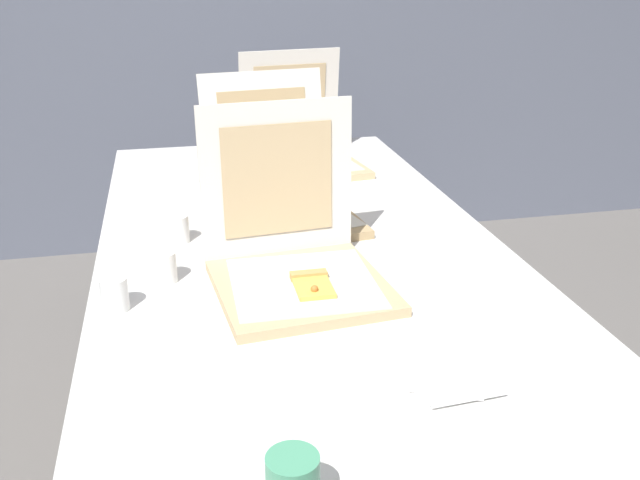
{
  "coord_description": "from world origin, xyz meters",
  "views": [
    {
      "loc": [
        -0.3,
        -1.07,
        1.41
      ],
      "look_at": [
        0.02,
        0.4,
        0.79
      ],
      "focal_mm": 39.44,
      "sensor_mm": 36.0,
      "label": 1
    }
  ],
  "objects_px": {
    "table": "(300,257)",
    "cup_white_near_left": "(115,294)",
    "pizza_box_middle": "(282,200)",
    "pizza_box_back": "(302,151)",
    "cup_white_near_center": "(164,267)",
    "cup_white_far": "(202,193)",
    "cup_white_mid": "(178,229)",
    "napkin_pile": "(447,377)",
    "pizza_box_front": "(296,262)"
  },
  "relations": [
    {
      "from": "pizza_box_front",
      "to": "cup_white_far",
      "type": "xyz_separation_m",
      "value": [
        -0.17,
        0.57,
        -0.02
      ]
    },
    {
      "from": "table",
      "to": "cup_white_near_left",
      "type": "relative_size",
      "value": 28.57
    },
    {
      "from": "table",
      "to": "cup_white_near_center",
      "type": "bearing_deg",
      "value": -153.01
    },
    {
      "from": "cup_white_far",
      "to": "cup_white_mid",
      "type": "distance_m",
      "value": 0.28
    },
    {
      "from": "pizza_box_front",
      "to": "cup_white_far",
      "type": "bearing_deg",
      "value": 100.92
    },
    {
      "from": "pizza_box_middle",
      "to": "pizza_box_back",
      "type": "distance_m",
      "value": 0.5
    },
    {
      "from": "table",
      "to": "cup_white_far",
      "type": "relative_size",
      "value": 28.57
    },
    {
      "from": "pizza_box_middle",
      "to": "napkin_pile",
      "type": "height_order",
      "value": "pizza_box_middle"
    },
    {
      "from": "pizza_box_back",
      "to": "cup_white_mid",
      "type": "bearing_deg",
      "value": -134.0
    },
    {
      "from": "pizza_box_middle",
      "to": "cup_white_far",
      "type": "xyz_separation_m",
      "value": [
        -0.21,
        0.16,
        -0.02
      ]
    },
    {
      "from": "pizza_box_back",
      "to": "napkin_pile",
      "type": "relative_size",
      "value": 2.39
    },
    {
      "from": "pizza_box_back",
      "to": "napkin_pile",
      "type": "bearing_deg",
      "value": -97.89
    },
    {
      "from": "table",
      "to": "cup_white_mid",
      "type": "relative_size",
      "value": 28.57
    },
    {
      "from": "pizza_box_middle",
      "to": "pizza_box_back",
      "type": "relative_size",
      "value": 1.16
    },
    {
      "from": "table",
      "to": "cup_white_near_left",
      "type": "height_order",
      "value": "cup_white_near_left"
    },
    {
      "from": "pizza_box_front",
      "to": "cup_white_near_left",
      "type": "relative_size",
      "value": 5.73
    },
    {
      "from": "cup_white_far",
      "to": "cup_white_near_center",
      "type": "bearing_deg",
      "value": -102.68
    },
    {
      "from": "cup_white_far",
      "to": "pizza_box_front",
      "type": "bearing_deg",
      "value": -73.37
    },
    {
      "from": "cup_white_near_left",
      "to": "cup_white_mid",
      "type": "xyz_separation_m",
      "value": [
        0.14,
        0.34,
        0.0
      ]
    },
    {
      "from": "cup_white_near_center",
      "to": "cup_white_near_left",
      "type": "bearing_deg",
      "value": -131.22
    },
    {
      "from": "table",
      "to": "pizza_box_back",
      "type": "distance_m",
      "value": 0.67
    },
    {
      "from": "cup_white_near_center",
      "to": "napkin_pile",
      "type": "distance_m",
      "value": 0.68
    },
    {
      "from": "pizza_box_front",
      "to": "pizza_box_back",
      "type": "distance_m",
      "value": 0.91
    },
    {
      "from": "pizza_box_back",
      "to": "napkin_pile",
      "type": "xyz_separation_m",
      "value": [
        0.0,
        -1.31,
        -0.05
      ]
    },
    {
      "from": "cup_white_near_left",
      "to": "cup_white_near_center",
      "type": "distance_m",
      "value": 0.15
    },
    {
      "from": "table",
      "to": "cup_white_mid",
      "type": "bearing_deg",
      "value": 169.25
    },
    {
      "from": "pizza_box_front",
      "to": "cup_white_mid",
      "type": "xyz_separation_m",
      "value": [
        -0.25,
        0.3,
        -0.02
      ]
    },
    {
      "from": "cup_white_far",
      "to": "table",
      "type": "bearing_deg",
      "value": -55.47
    },
    {
      "from": "pizza_box_middle",
      "to": "napkin_pile",
      "type": "xyz_separation_m",
      "value": [
        0.15,
        -0.84,
        -0.05
      ]
    },
    {
      "from": "table",
      "to": "cup_white_far",
      "type": "height_order",
      "value": "cup_white_far"
    },
    {
      "from": "pizza_box_back",
      "to": "cup_white_mid",
      "type": "relative_size",
      "value": 5.74
    },
    {
      "from": "pizza_box_middle",
      "to": "napkin_pile",
      "type": "relative_size",
      "value": 2.77
    },
    {
      "from": "table",
      "to": "cup_white_mid",
      "type": "xyz_separation_m",
      "value": [
        -0.3,
        0.06,
        0.08
      ]
    },
    {
      "from": "pizza_box_front",
      "to": "cup_white_mid",
      "type": "distance_m",
      "value": 0.39
    },
    {
      "from": "pizza_box_front",
      "to": "napkin_pile",
      "type": "bearing_deg",
      "value": -72.23
    },
    {
      "from": "cup_white_far",
      "to": "cup_white_near_left",
      "type": "xyz_separation_m",
      "value": [
        -0.21,
        -0.61,
        0.0
      ]
    },
    {
      "from": "table",
      "to": "cup_white_mid",
      "type": "distance_m",
      "value": 0.32
    },
    {
      "from": "pizza_box_middle",
      "to": "cup_white_near_left",
      "type": "height_order",
      "value": "pizza_box_middle"
    },
    {
      "from": "cup_white_near_left",
      "to": "cup_white_near_center",
      "type": "relative_size",
      "value": 1.0
    },
    {
      "from": "pizza_box_back",
      "to": "cup_white_near_left",
      "type": "distance_m",
      "value": 1.09
    },
    {
      "from": "cup_white_mid",
      "to": "cup_white_near_left",
      "type": "bearing_deg",
      "value": -111.71
    },
    {
      "from": "table",
      "to": "pizza_box_middle",
      "type": "bearing_deg",
      "value": 95.52
    },
    {
      "from": "pizza_box_front",
      "to": "cup_white_near_center",
      "type": "xyz_separation_m",
      "value": [
        -0.28,
        0.07,
        -0.02
      ]
    },
    {
      "from": "cup_white_near_center",
      "to": "cup_white_mid",
      "type": "relative_size",
      "value": 1.0
    },
    {
      "from": "cup_white_far",
      "to": "cup_white_near_center",
      "type": "height_order",
      "value": "same"
    },
    {
      "from": "table",
      "to": "cup_white_near_left",
      "type": "distance_m",
      "value": 0.53
    },
    {
      "from": "cup_white_near_left",
      "to": "table",
      "type": "bearing_deg",
      "value": 33.15
    },
    {
      "from": "pizza_box_front",
      "to": "cup_white_mid",
      "type": "height_order",
      "value": "pizza_box_front"
    },
    {
      "from": "cup_white_far",
      "to": "cup_white_near_center",
      "type": "xyz_separation_m",
      "value": [
        -0.11,
        -0.5,
        0.0
      ]
    },
    {
      "from": "pizza_box_back",
      "to": "cup_white_mid",
      "type": "height_order",
      "value": "pizza_box_back"
    }
  ]
}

